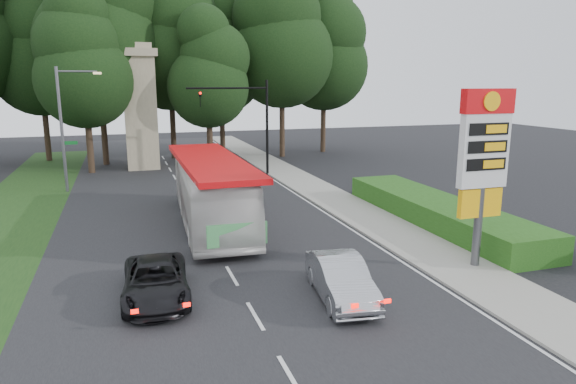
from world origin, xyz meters
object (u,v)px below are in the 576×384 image
object	(u,v)px
monument	(140,106)
suv_charcoal	(156,281)
traffic_signal_mast	(250,114)
streetlight_signs	(65,124)
sedan_silver	(341,279)
transit_bus	(211,192)
gas_station_pylon	(484,154)

from	to	relation	value
monument	suv_charcoal	world-z (taller)	monument
traffic_signal_mast	streetlight_signs	xyz separation A→B (m)	(-12.67, -1.99, -0.23)
suv_charcoal	streetlight_signs	bearing A→B (deg)	105.39
monument	sedan_silver	xyz separation A→B (m)	(5.04, -29.08, -4.40)
streetlight_signs	transit_bus	distance (m)	13.46
streetlight_signs	suv_charcoal	xyz separation A→B (m)	(4.19, -19.22, -3.81)
transit_bus	sedan_silver	world-z (taller)	transit_bus
traffic_signal_mast	suv_charcoal	world-z (taller)	traffic_signal_mast
sedan_silver	traffic_signal_mast	bearing A→B (deg)	90.76
suv_charcoal	gas_station_pylon	bearing A→B (deg)	-0.71
streetlight_signs	traffic_signal_mast	bearing A→B (deg)	8.92
streetlight_signs	monument	xyz separation A→B (m)	(4.99, 7.99, 0.67)
transit_bus	sedan_silver	xyz separation A→B (m)	(2.54, -10.25, -0.98)
monument	streetlight_signs	bearing A→B (deg)	-121.97
streetlight_signs	suv_charcoal	size ratio (longest dim) A/B	1.76
traffic_signal_mast	transit_bus	size ratio (longest dim) A/B	0.59
traffic_signal_mast	sedan_silver	xyz separation A→B (m)	(-2.64, -23.08, -3.96)
gas_station_pylon	monument	size ratio (longest dim) A/B	0.68
transit_bus	suv_charcoal	world-z (taller)	transit_bus
gas_station_pylon	sedan_silver	bearing A→B (deg)	-170.09
transit_bus	suv_charcoal	size ratio (longest dim) A/B	2.67
traffic_signal_mast	sedan_silver	bearing A→B (deg)	-96.52
gas_station_pylon	suv_charcoal	size ratio (longest dim) A/B	1.51
traffic_signal_mast	suv_charcoal	bearing A→B (deg)	-111.80
gas_station_pylon	monument	bearing A→B (deg)	111.80
streetlight_signs	suv_charcoal	distance (m)	20.03
streetlight_signs	transit_bus	bearing A→B (deg)	-55.36
traffic_signal_mast	suv_charcoal	distance (m)	23.19
sedan_silver	suv_charcoal	bearing A→B (deg)	169.48
monument	sedan_silver	size ratio (longest dim) A/B	2.33
traffic_signal_mast	transit_bus	distance (m)	14.15
traffic_signal_mast	monument	world-z (taller)	monument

